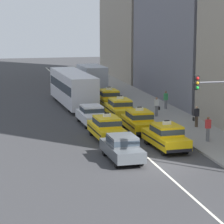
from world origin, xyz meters
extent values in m
plane|color=#353538|center=(0.00, 0.00, 0.00)|extent=(160.00, 160.00, 0.00)
cube|color=silver|center=(0.00, 20.00, 0.00)|extent=(0.14, 80.00, 0.01)
cube|color=gray|center=(5.60, 15.00, 0.07)|extent=(4.00, 90.00, 0.15)
cylinder|color=black|center=(-2.49, 2.83, 0.32)|extent=(0.26, 0.65, 0.64)
cylinder|color=black|center=(-1.04, 2.87, 0.32)|extent=(0.26, 0.65, 0.64)
cylinder|color=black|center=(-2.39, -0.01, 0.32)|extent=(0.26, 0.65, 0.64)
cylinder|color=black|center=(-0.95, 0.04, 0.32)|extent=(0.26, 0.65, 0.64)
cube|color=#4C5156|center=(-1.72, 1.43, 0.65)|extent=(1.90, 4.36, 0.66)
cube|color=#4C5156|center=(-1.71, 1.33, 1.28)|extent=(1.62, 1.95, 0.60)
cube|color=#2D3842|center=(-1.71, 1.33, 1.28)|extent=(1.64, 1.97, 0.33)
cylinder|color=black|center=(-2.22, 8.56, 0.32)|extent=(0.26, 0.65, 0.64)
cylinder|color=black|center=(-0.75, 8.62, 0.32)|extent=(0.26, 0.65, 0.64)
cylinder|color=black|center=(-2.12, 5.51, 0.32)|extent=(0.26, 0.65, 0.64)
cylinder|color=black|center=(-0.64, 5.56, 0.32)|extent=(0.26, 0.65, 0.64)
cube|color=yellow|center=(-1.43, 7.06, 0.67)|extent=(1.95, 4.56, 0.70)
cube|color=black|center=(-1.43, 7.06, 0.72)|extent=(1.96, 4.20, 0.10)
cube|color=yellow|center=(-1.43, 6.91, 1.34)|extent=(1.67, 2.15, 0.64)
cube|color=#2D3842|center=(-1.43, 6.91, 1.34)|extent=(1.69, 2.17, 0.35)
cube|color=white|center=(-1.43, 6.91, 1.78)|extent=(0.56, 0.14, 0.24)
cube|color=black|center=(-1.43, 6.91, 1.93)|extent=(0.32, 0.12, 0.06)
cube|color=black|center=(-1.51, 9.27, 0.42)|extent=(1.71, 0.20, 0.20)
cube|color=black|center=(-1.36, 4.85, 0.42)|extent=(1.71, 0.20, 0.20)
cylinder|color=black|center=(-2.26, 13.78, 0.32)|extent=(0.27, 0.65, 0.64)
cylinder|color=black|center=(-0.82, 13.84, 0.32)|extent=(0.27, 0.65, 0.64)
cylinder|color=black|center=(-2.14, 10.95, 0.32)|extent=(0.27, 0.65, 0.64)
cylinder|color=black|center=(-0.70, 11.00, 0.32)|extent=(0.27, 0.65, 0.64)
cube|color=silver|center=(-1.48, 12.39, 0.65)|extent=(1.93, 4.37, 0.66)
cube|color=silver|center=(-1.47, 12.29, 1.28)|extent=(1.64, 1.96, 0.60)
cube|color=#2D3842|center=(-1.47, 12.29, 1.28)|extent=(1.66, 1.98, 0.33)
cylinder|color=black|center=(-2.65, 25.13, 0.32)|extent=(0.27, 0.65, 0.64)
cylinder|color=black|center=(-0.65, 25.23, 0.32)|extent=(0.27, 0.65, 0.64)
cylinder|color=black|center=(-2.32, 18.42, 0.32)|extent=(0.27, 0.65, 0.64)
cylinder|color=black|center=(-0.33, 18.51, 0.32)|extent=(0.27, 0.65, 0.64)
cube|color=silver|center=(-1.49, 21.82, 1.77)|extent=(3.03, 11.31, 2.90)
cube|color=#2D3842|center=(-1.49, 21.82, 2.02)|extent=(3.03, 10.86, 0.84)
cube|color=black|center=(-1.75, 27.37, 2.97)|extent=(2.13, 0.18, 0.36)
cylinder|color=black|center=(0.96, 5.04, 0.32)|extent=(0.28, 0.65, 0.64)
cylinder|color=black|center=(2.43, 5.12, 0.32)|extent=(0.28, 0.65, 0.64)
cylinder|color=black|center=(1.13, 1.98, 0.32)|extent=(0.28, 0.65, 0.64)
cylinder|color=black|center=(2.60, 2.06, 0.32)|extent=(0.28, 0.65, 0.64)
cube|color=yellow|center=(1.78, 3.55, 0.67)|extent=(2.05, 4.59, 0.70)
cube|color=black|center=(1.78, 3.55, 0.72)|extent=(2.05, 4.24, 0.10)
cube|color=yellow|center=(1.79, 3.40, 1.34)|extent=(1.72, 2.19, 0.64)
cube|color=#2D3842|center=(1.79, 3.40, 1.34)|extent=(1.74, 2.21, 0.35)
cube|color=white|center=(1.79, 3.40, 1.78)|extent=(0.57, 0.15, 0.24)
cube|color=black|center=(1.79, 3.40, 1.93)|extent=(0.33, 0.13, 0.06)
cube|color=black|center=(1.66, 5.76, 0.42)|extent=(1.72, 0.24, 0.20)
cube|color=black|center=(1.91, 1.34, 0.42)|extent=(1.72, 0.24, 0.20)
cylinder|color=black|center=(0.72, 10.41, 0.32)|extent=(0.24, 0.64, 0.64)
cylinder|color=black|center=(2.20, 10.41, 0.32)|extent=(0.24, 0.64, 0.64)
cylinder|color=black|center=(0.73, 7.35, 0.32)|extent=(0.24, 0.64, 0.64)
cylinder|color=black|center=(2.21, 7.35, 0.32)|extent=(0.24, 0.64, 0.64)
cube|color=yellow|center=(1.46, 8.88, 0.67)|extent=(1.82, 4.51, 0.70)
cube|color=black|center=(1.46, 8.88, 0.72)|extent=(1.83, 4.15, 0.10)
cube|color=yellow|center=(1.46, 8.73, 1.34)|extent=(1.61, 2.11, 0.64)
cube|color=#2D3842|center=(1.46, 8.73, 1.34)|extent=(1.63, 2.13, 0.35)
cube|color=white|center=(1.46, 8.73, 1.78)|extent=(0.56, 0.12, 0.24)
cube|color=black|center=(1.46, 8.73, 1.93)|extent=(0.32, 0.11, 0.06)
cube|color=black|center=(1.45, 11.09, 0.42)|extent=(1.71, 0.15, 0.20)
cube|color=black|center=(1.47, 6.67, 0.42)|extent=(1.71, 0.15, 0.20)
cylinder|color=black|center=(0.66, 16.15, 0.32)|extent=(0.24, 0.64, 0.64)
cylinder|color=black|center=(2.14, 16.16, 0.32)|extent=(0.24, 0.64, 0.64)
cylinder|color=black|center=(0.68, 13.09, 0.32)|extent=(0.24, 0.64, 0.64)
cylinder|color=black|center=(2.16, 13.10, 0.32)|extent=(0.24, 0.64, 0.64)
cube|color=yellow|center=(1.41, 14.62, 0.67)|extent=(1.83, 4.51, 0.70)
cube|color=black|center=(1.41, 14.62, 0.72)|extent=(1.85, 4.15, 0.10)
cube|color=yellow|center=(1.41, 14.47, 1.34)|extent=(1.61, 2.11, 0.64)
cube|color=#2D3842|center=(1.41, 14.47, 1.34)|extent=(1.63, 2.13, 0.35)
cube|color=white|center=(1.41, 14.47, 1.78)|extent=(0.56, 0.12, 0.24)
cube|color=black|center=(1.41, 14.47, 1.93)|extent=(0.32, 0.11, 0.06)
cube|color=black|center=(1.40, 16.83, 0.42)|extent=(1.71, 0.15, 0.20)
cube|color=black|center=(1.43, 12.42, 0.42)|extent=(1.71, 0.15, 0.20)
cylinder|color=black|center=(0.96, 21.77, 0.32)|extent=(0.24, 0.64, 0.64)
cylinder|color=black|center=(2.44, 21.77, 0.32)|extent=(0.24, 0.64, 0.64)
cylinder|color=black|center=(0.98, 18.71, 0.32)|extent=(0.24, 0.64, 0.64)
cylinder|color=black|center=(2.45, 18.71, 0.32)|extent=(0.24, 0.64, 0.64)
cube|color=yellow|center=(1.71, 20.24, 0.67)|extent=(1.82, 4.51, 0.70)
cube|color=black|center=(1.71, 20.24, 0.72)|extent=(1.84, 4.15, 0.10)
cube|color=yellow|center=(1.71, 20.09, 1.34)|extent=(1.61, 2.11, 0.64)
cube|color=#2D3842|center=(1.71, 20.09, 1.34)|extent=(1.63, 2.13, 0.35)
cube|color=white|center=(1.71, 20.09, 1.78)|extent=(0.56, 0.12, 0.24)
cube|color=black|center=(1.71, 20.09, 1.93)|extent=(0.32, 0.11, 0.06)
cube|color=black|center=(1.70, 22.45, 0.42)|extent=(1.71, 0.15, 0.20)
cube|color=black|center=(1.72, 18.03, 0.42)|extent=(1.71, 0.15, 0.20)
cylinder|color=black|center=(0.47, 29.83, 0.32)|extent=(0.27, 0.65, 0.64)
cylinder|color=black|center=(2.37, 29.91, 0.32)|extent=(0.27, 0.65, 0.64)
cylinder|color=black|center=(0.64, 25.93, 0.32)|extent=(0.27, 0.65, 0.64)
cylinder|color=black|center=(2.53, 26.01, 0.32)|extent=(0.27, 0.65, 0.64)
cube|color=maroon|center=(1.38, 30.85, 1.37)|extent=(2.19, 2.29, 2.10)
cube|color=#2D3842|center=(1.34, 31.92, 1.67)|extent=(1.93, 0.14, 0.76)
cube|color=#B2B7C1|center=(1.52, 27.59, 1.92)|extent=(2.51, 5.29, 2.70)
cylinder|color=black|center=(0.96, 36.73, 0.32)|extent=(0.26, 0.65, 0.64)
cylinder|color=black|center=(2.44, 36.77, 0.32)|extent=(0.26, 0.65, 0.64)
cylinder|color=black|center=(1.03, 33.67, 0.32)|extent=(0.26, 0.65, 0.64)
cylinder|color=black|center=(2.51, 33.71, 0.32)|extent=(0.26, 0.65, 0.64)
cube|color=yellow|center=(1.74, 35.22, 0.67)|extent=(1.91, 4.54, 0.70)
cube|color=black|center=(1.74, 35.22, 0.72)|extent=(1.92, 4.18, 0.10)
cube|color=yellow|center=(1.74, 35.07, 1.34)|extent=(1.65, 2.14, 0.64)
cube|color=#2D3842|center=(1.74, 35.07, 1.34)|extent=(1.67, 2.16, 0.35)
cube|color=white|center=(1.74, 35.07, 1.78)|extent=(0.56, 0.13, 0.24)
cube|color=black|center=(1.74, 35.07, 1.93)|extent=(0.32, 0.12, 0.06)
cube|color=black|center=(1.68, 37.43, 0.42)|extent=(1.71, 0.18, 0.20)
cube|color=black|center=(1.79, 33.01, 0.42)|extent=(1.71, 0.18, 0.20)
cylinder|color=slate|center=(5.10, 4.39, 0.60)|extent=(0.24, 0.24, 0.91)
cube|color=red|center=(5.10, 4.39, 1.36)|extent=(0.36, 0.22, 0.60)
sphere|color=brown|center=(5.10, 4.39, 1.77)|extent=(0.20, 0.20, 0.20)
cylinder|color=slate|center=(6.40, 17.18, 0.57)|extent=(0.24, 0.24, 0.84)
cube|color=#338C4C|center=(6.40, 17.18, 1.29)|extent=(0.36, 0.22, 0.59)
sphere|color=brown|center=(6.40, 17.18, 1.70)|extent=(0.20, 0.20, 0.20)
cylinder|color=#473828|center=(6.14, 9.02, 0.57)|extent=(0.24, 0.24, 0.83)
cube|color=black|center=(6.14, 9.02, 1.28)|extent=(0.36, 0.22, 0.58)
sphere|color=tan|center=(6.14, 9.02, 1.68)|extent=(0.20, 0.20, 0.20)
cube|color=black|center=(5.90, 9.02, 0.78)|extent=(0.10, 0.20, 0.28)
cylinder|color=slate|center=(4.47, 13.95, 0.60)|extent=(0.24, 0.24, 0.91)
cube|color=silver|center=(4.47, 13.95, 1.32)|extent=(0.36, 0.22, 0.52)
sphere|color=#9E7051|center=(4.47, 13.95, 1.69)|extent=(0.20, 0.20, 0.20)
cube|color=black|center=(4.71, 13.95, 0.83)|extent=(0.10, 0.20, 0.28)
cylinder|color=#47474C|center=(2.45, -2.82, 5.20)|extent=(2.80, 0.10, 0.10)
cube|color=black|center=(1.25, -2.82, 5.20)|extent=(0.24, 0.24, 0.76)
sphere|color=red|center=(1.25, -2.95, 5.45)|extent=(0.16, 0.16, 0.16)
sphere|color=orange|center=(1.25, -2.95, 5.20)|extent=(0.16, 0.16, 0.16)
sphere|color=green|center=(1.25, -2.95, 4.95)|extent=(0.16, 0.16, 0.16)
camera|label=1|loc=(-9.46, -29.18, 8.77)|focal=86.31mm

